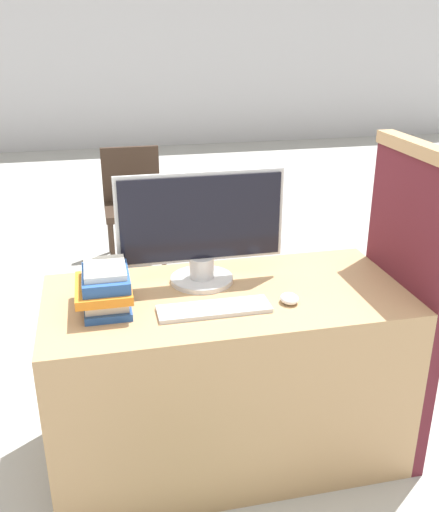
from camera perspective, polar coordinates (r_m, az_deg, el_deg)
The scene contains 9 objects.
ground_plane at distance 2.38m, azimuth 2.65°, elevation -23.78°, with size 20.00×20.00×0.00m, color #B2B2AD.
wall_back at distance 8.57m, azimuth -10.17°, elevation 19.89°, with size 12.00×0.06×2.80m.
desk at distance 2.39m, azimuth 0.68°, elevation -11.87°, with size 1.39×0.67×0.75m.
carrel_divider at distance 2.45m, azimuth 17.69°, elevation -4.23°, with size 0.07×0.57×1.31m.
monitor at distance 2.22m, azimuth -1.85°, elevation 2.68°, with size 0.66×0.25×0.45m.
keyboard at distance 2.07m, azimuth -0.54°, elevation -5.32°, with size 0.41×0.12×0.02m.
mouse at distance 2.14m, azimuth 7.01°, elevation -4.24°, with size 0.07×0.08×0.04m.
book_stack at distance 2.10m, azimuth -11.34°, elevation -3.18°, with size 0.20×0.28×0.16m.
far_chair at distance 4.42m, azimuth -8.62°, elevation 5.68°, with size 0.44×0.44×0.84m.
Camera 1 is at (-0.46, -1.59, 1.72)m, focal length 40.00 mm.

